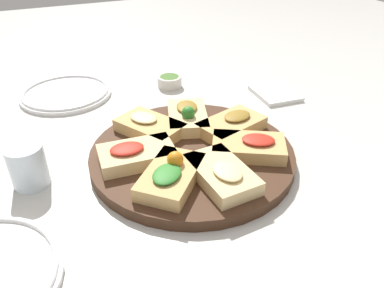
% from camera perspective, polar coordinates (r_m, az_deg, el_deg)
% --- Properties ---
extents(ground_plane, '(3.00, 3.00, 0.00)m').
position_cam_1_polar(ground_plane, '(0.74, 0.00, -2.31)').
color(ground_plane, beige).
extents(serving_board, '(0.40, 0.40, 0.02)m').
position_cam_1_polar(serving_board, '(0.74, 0.00, -1.59)').
color(serving_board, '#422819').
rests_on(serving_board, ground_plane).
extents(focaccia_slice_0, '(0.14, 0.09, 0.04)m').
position_cam_1_polar(focaccia_slice_0, '(0.64, 4.58, -4.55)').
color(focaccia_slice_0, '#E5C689').
rests_on(focaccia_slice_0, serving_board).
extents(focaccia_slice_1, '(0.14, 0.16, 0.04)m').
position_cam_1_polar(focaccia_slice_1, '(0.72, 8.72, -0.37)').
color(focaccia_slice_1, tan).
rests_on(focaccia_slice_1, serving_board).
extents(focaccia_slice_2, '(0.12, 0.15, 0.04)m').
position_cam_1_polar(focaccia_slice_2, '(0.79, 6.06, 2.90)').
color(focaccia_slice_2, tan).
rests_on(focaccia_slice_2, serving_board).
extents(focaccia_slice_3, '(0.16, 0.12, 0.05)m').
position_cam_1_polar(focaccia_slice_3, '(0.81, -0.69, 4.25)').
color(focaccia_slice_3, '#E5C689').
rests_on(focaccia_slice_3, serving_board).
extents(focaccia_slice_4, '(0.16, 0.14, 0.04)m').
position_cam_1_polar(focaccia_slice_4, '(0.78, -6.47, 2.67)').
color(focaccia_slice_4, tan).
rests_on(focaccia_slice_4, serving_board).
extents(focaccia_slice_5, '(0.09, 0.14, 0.04)m').
position_cam_1_polar(focaccia_slice_5, '(0.70, -8.51, -1.55)').
color(focaccia_slice_5, '#E5C689').
rests_on(focaccia_slice_5, serving_board).
extents(focaccia_slice_6, '(0.16, 0.15, 0.05)m').
position_cam_1_polar(focaccia_slice_6, '(0.64, -3.21, -4.73)').
color(focaccia_slice_6, tan).
rests_on(focaccia_slice_6, serving_board).
extents(plate_right, '(0.23, 0.23, 0.02)m').
position_cam_1_polar(plate_right, '(1.05, -18.65, 7.35)').
color(plate_right, white).
rests_on(plate_right, ground_plane).
extents(water_glass, '(0.06, 0.06, 0.08)m').
position_cam_1_polar(water_glass, '(0.72, -23.73, -3.07)').
color(water_glass, silver).
rests_on(water_glass, ground_plane).
extents(napkin_stack, '(0.13, 0.11, 0.01)m').
position_cam_1_polar(napkin_stack, '(1.02, 12.58, 7.52)').
color(napkin_stack, white).
rests_on(napkin_stack, ground_plane).
extents(dipping_bowl, '(0.07, 0.07, 0.03)m').
position_cam_1_polar(dipping_bowl, '(1.05, -3.44, 9.55)').
color(dipping_bowl, silver).
rests_on(dipping_bowl, ground_plane).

